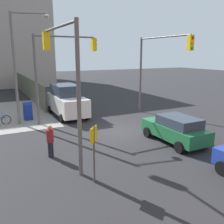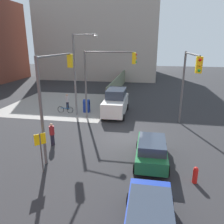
{
  "view_description": "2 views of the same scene",
  "coord_description": "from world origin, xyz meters",
  "px_view_note": "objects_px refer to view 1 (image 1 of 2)",
  "views": [
    {
      "loc": [
        -14.03,
        7.88,
        5.16
      ],
      "look_at": [
        -1.35,
        1.35,
        1.82
      ],
      "focal_mm": 40.0,
      "sensor_mm": 36.0,
      "label": 1
    },
    {
      "loc": [
        -15.61,
        -1.57,
        7.09
      ],
      "look_at": [
        -0.97,
        0.97,
        2.44
      ],
      "focal_mm": 35.0,
      "sensor_mm": 36.0,
      "label": 2
    }
  ],
  "objects_px": {
    "traffic_signal_se_corner": "(158,60)",
    "van_white_delivery": "(67,101)",
    "sedan_green": "(176,129)",
    "pedestrian_waiting": "(50,141)",
    "traffic_signal_nw_corner": "(63,65)",
    "street_lamp_corner": "(20,60)",
    "mailbox_blue": "(28,110)",
    "traffic_signal_ne_corner": "(61,61)"
  },
  "relations": [
    {
      "from": "traffic_signal_se_corner",
      "to": "van_white_delivery",
      "type": "xyz_separation_m",
      "value": [
        3.98,
        6.3,
        -3.39
      ]
    },
    {
      "from": "traffic_signal_ne_corner",
      "to": "street_lamp_corner",
      "type": "distance_m",
      "value": 2.87
    },
    {
      "from": "traffic_signal_ne_corner",
      "to": "van_white_delivery",
      "type": "distance_m",
      "value": 3.78
    },
    {
      "from": "traffic_signal_nw_corner",
      "to": "van_white_delivery",
      "type": "bearing_deg",
      "value": -17.58
    },
    {
      "from": "traffic_signal_se_corner",
      "to": "pedestrian_waiting",
      "type": "distance_m",
      "value": 11.21
    },
    {
      "from": "traffic_signal_nw_corner",
      "to": "sedan_green",
      "type": "bearing_deg",
      "value": -97.31
    },
    {
      "from": "traffic_signal_se_corner",
      "to": "sedan_green",
      "type": "bearing_deg",
      "value": 154.15
    },
    {
      "from": "traffic_signal_nw_corner",
      "to": "pedestrian_waiting",
      "type": "height_order",
      "value": "traffic_signal_nw_corner"
    },
    {
      "from": "traffic_signal_nw_corner",
      "to": "traffic_signal_se_corner",
      "type": "xyz_separation_m",
      "value": [
        4.54,
        -9.0,
        0.04
      ]
    },
    {
      "from": "traffic_signal_se_corner",
      "to": "sedan_green",
      "type": "relative_size",
      "value": 1.51
    },
    {
      "from": "traffic_signal_se_corner",
      "to": "pedestrian_waiting",
      "type": "xyz_separation_m",
      "value": [
        -4.13,
        9.7,
        -3.79
      ]
    },
    {
      "from": "street_lamp_corner",
      "to": "pedestrian_waiting",
      "type": "bearing_deg",
      "value": -178.08
    },
    {
      "from": "traffic_signal_ne_corner",
      "to": "sedan_green",
      "type": "xyz_separation_m",
      "value": [
        -7.73,
        -4.54,
        -3.75
      ]
    },
    {
      "from": "mailbox_blue",
      "to": "van_white_delivery",
      "type": "bearing_deg",
      "value": -91.57
    },
    {
      "from": "sedan_green",
      "to": "van_white_delivery",
      "type": "bearing_deg",
      "value": 21.61
    },
    {
      "from": "traffic_signal_se_corner",
      "to": "pedestrian_waiting",
      "type": "height_order",
      "value": "traffic_signal_se_corner"
    },
    {
      "from": "traffic_signal_nw_corner",
      "to": "street_lamp_corner",
      "type": "xyz_separation_m",
      "value": [
        7.53,
        0.94,
        0.07
      ]
    },
    {
      "from": "traffic_signal_ne_corner",
      "to": "mailbox_blue",
      "type": "distance_m",
      "value": 4.81
    },
    {
      "from": "traffic_signal_nw_corner",
      "to": "street_lamp_corner",
      "type": "height_order",
      "value": "street_lamp_corner"
    },
    {
      "from": "traffic_signal_se_corner",
      "to": "street_lamp_corner",
      "type": "height_order",
      "value": "street_lamp_corner"
    },
    {
      "from": "sedan_green",
      "to": "mailbox_blue",
      "type": "bearing_deg",
      "value": 36.19
    },
    {
      "from": "van_white_delivery",
      "to": "traffic_signal_nw_corner",
      "type": "bearing_deg",
      "value": 162.42
    },
    {
      "from": "street_lamp_corner",
      "to": "van_white_delivery",
      "type": "distance_m",
      "value": 5.09
    },
    {
      "from": "traffic_signal_se_corner",
      "to": "traffic_signal_ne_corner",
      "type": "xyz_separation_m",
      "value": [
        2.37,
        7.14,
        -0.07
      ]
    },
    {
      "from": "traffic_signal_nw_corner",
      "to": "traffic_signal_se_corner",
      "type": "distance_m",
      "value": 10.08
    },
    {
      "from": "traffic_signal_se_corner",
      "to": "sedan_green",
      "type": "height_order",
      "value": "traffic_signal_se_corner"
    },
    {
      "from": "mailbox_blue",
      "to": "sedan_green",
      "type": "relative_size",
      "value": 0.33
    },
    {
      "from": "traffic_signal_ne_corner",
      "to": "van_white_delivery",
      "type": "height_order",
      "value": "traffic_signal_ne_corner"
    },
    {
      "from": "traffic_signal_ne_corner",
      "to": "sedan_green",
      "type": "height_order",
      "value": "traffic_signal_ne_corner"
    },
    {
      "from": "pedestrian_waiting",
      "to": "traffic_signal_nw_corner",
      "type": "bearing_deg",
      "value": 64.19
    },
    {
      "from": "van_white_delivery",
      "to": "mailbox_blue",
      "type": "bearing_deg",
      "value": 88.43
    },
    {
      "from": "traffic_signal_se_corner",
      "to": "pedestrian_waiting",
      "type": "relative_size",
      "value": 3.85
    },
    {
      "from": "traffic_signal_ne_corner",
      "to": "mailbox_blue",
      "type": "height_order",
      "value": "traffic_signal_ne_corner"
    },
    {
      "from": "van_white_delivery",
      "to": "sedan_green",
      "type": "bearing_deg",
      "value": -158.39
    },
    {
      "from": "traffic_signal_se_corner",
      "to": "street_lamp_corner",
      "type": "bearing_deg",
      "value": 73.26
    },
    {
      "from": "pedestrian_waiting",
      "to": "sedan_green",
      "type": "bearing_deg",
      "value": 84.7
    },
    {
      "from": "traffic_signal_se_corner",
      "to": "van_white_delivery",
      "type": "relative_size",
      "value": 1.2
    },
    {
      "from": "sedan_green",
      "to": "pedestrian_waiting",
      "type": "xyz_separation_m",
      "value": [
        1.23,
        7.1,
        0.03
      ]
    },
    {
      "from": "traffic_signal_nw_corner",
      "to": "traffic_signal_se_corner",
      "type": "height_order",
      "value": "same"
    },
    {
      "from": "street_lamp_corner",
      "to": "van_white_delivery",
      "type": "bearing_deg",
      "value": -74.77
    },
    {
      "from": "traffic_signal_nw_corner",
      "to": "mailbox_blue",
      "type": "height_order",
      "value": "traffic_signal_nw_corner"
    },
    {
      "from": "traffic_signal_ne_corner",
      "to": "pedestrian_waiting",
      "type": "bearing_deg",
      "value": 158.52
    }
  ]
}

